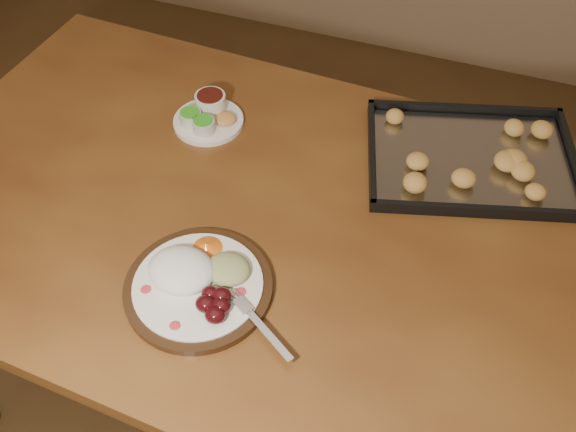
% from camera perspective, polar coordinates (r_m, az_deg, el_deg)
% --- Properties ---
extents(dining_table, '(1.54, 0.98, 0.75)m').
position_cam_1_polar(dining_table, '(1.31, -1.92, -2.63)').
color(dining_table, brown).
rests_on(dining_table, ground).
extents(dinner_plate, '(0.33, 0.26, 0.06)m').
position_cam_1_polar(dinner_plate, '(1.12, -8.07, -5.71)').
color(dinner_plate, black).
rests_on(dinner_plate, dining_table).
extents(condiment_saucer, '(0.15, 0.15, 0.05)m').
position_cam_1_polar(condiment_saucer, '(1.42, -7.17, 8.85)').
color(condiment_saucer, white).
rests_on(condiment_saucer, dining_table).
extents(baking_tray, '(0.49, 0.41, 0.04)m').
position_cam_1_polar(baking_tray, '(1.38, 16.01, 5.04)').
color(baking_tray, black).
rests_on(baking_tray, dining_table).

